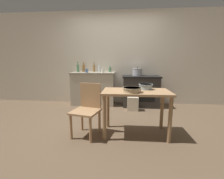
# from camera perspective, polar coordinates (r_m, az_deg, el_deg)

# --- Properties ---
(ground_plane) EXTENTS (14.00, 14.00, 0.00)m
(ground_plane) POSITION_cam_1_polar(r_m,az_deg,el_deg) (2.99, -0.73, -12.69)
(ground_plane) COLOR brown
(wall_back) EXTENTS (8.00, 0.07, 2.55)m
(wall_back) POSITION_cam_1_polar(r_m,az_deg,el_deg) (4.33, 1.25, 11.73)
(wall_back) COLOR beige
(wall_back) RESTS_ON ground_plane
(counter_cabinet) EXTENTS (1.18, 0.51, 0.90)m
(counter_cabinet) POSITION_cam_1_polar(r_m,az_deg,el_deg) (4.20, -7.16, 0.40)
(counter_cabinet) COLOR #B2A893
(counter_cabinet) RESTS_ON ground_plane
(stove) EXTENTS (0.97, 0.59, 0.82)m
(stove) POSITION_cam_1_polar(r_m,az_deg,el_deg) (4.10, 10.84, -0.51)
(stove) COLOR #2D2B28
(stove) RESTS_ON ground_plane
(work_table) EXTENTS (1.05, 0.57, 0.73)m
(work_table) POSITION_cam_1_polar(r_m,az_deg,el_deg) (2.41, 9.10, -3.36)
(work_table) COLOR #A87F56
(work_table) RESTS_ON ground_plane
(chair) EXTENTS (0.48, 0.48, 0.83)m
(chair) POSITION_cam_1_polar(r_m,az_deg,el_deg) (2.45, -9.32, -6.92)
(chair) COLOR #A87F56
(chair) RESTS_ON ground_plane
(flour_sack) EXTENTS (0.27, 0.19, 0.34)m
(flour_sack) POSITION_cam_1_polar(r_m,az_deg,el_deg) (3.72, 7.89, -5.35)
(flour_sack) COLOR beige
(flour_sack) RESTS_ON ground_plane
(stock_pot) EXTENTS (0.27, 0.27, 0.22)m
(stock_pot) POSITION_cam_1_polar(r_m,az_deg,el_deg) (4.09, 9.64, 6.65)
(stock_pot) COLOR #A8A8AD
(stock_pot) RESTS_ON stove
(mixing_bowl_large) EXTENTS (0.23, 0.23, 0.09)m
(mixing_bowl_large) POSITION_cam_1_polar(r_m,az_deg,el_deg) (2.53, 12.70, 1.19)
(mixing_bowl_large) COLOR #93A8B2
(mixing_bowl_large) RESTS_ON work_table
(mixing_bowl_small) EXTENTS (0.28, 0.28, 0.07)m
(mixing_bowl_small) POSITION_cam_1_polar(r_m,az_deg,el_deg) (2.26, 7.69, -0.00)
(mixing_bowl_small) COLOR tan
(mixing_bowl_small) RESTS_ON work_table
(bottle_far_left) EXTENTS (0.06, 0.06, 0.24)m
(bottle_far_left) POSITION_cam_1_polar(r_m,az_deg,el_deg) (4.23, -4.88, 7.93)
(bottle_far_left) COLOR silver
(bottle_far_left) RESTS_ON counter_cabinet
(bottle_left) EXTENTS (0.06, 0.06, 0.27)m
(bottle_left) POSITION_cam_1_polar(r_m,az_deg,el_deg) (4.30, -6.86, 8.05)
(bottle_left) COLOR olive
(bottle_left) RESTS_ON counter_cabinet
(bottle_mid_left) EXTENTS (0.08, 0.08, 0.27)m
(bottle_mid_left) POSITION_cam_1_polar(r_m,az_deg,el_deg) (4.38, -10.77, 7.99)
(bottle_mid_left) COLOR olive
(bottle_mid_left) RESTS_ON counter_cabinet
(bottle_center_left) EXTENTS (0.07, 0.07, 0.29)m
(bottle_center_left) POSITION_cam_1_polar(r_m,az_deg,el_deg) (4.34, -12.86, 7.99)
(bottle_center_left) COLOR #517F5B
(bottle_center_left) RESTS_ON counter_cabinet
(bottle_center) EXTENTS (0.07, 0.07, 0.16)m
(bottle_center) POSITION_cam_1_polar(r_m,az_deg,el_deg) (4.24, -0.81, 7.55)
(bottle_center) COLOR #517F5B
(bottle_center) RESTS_ON counter_cabinet
(cup_center_right) EXTENTS (0.08, 0.08, 0.10)m
(cup_center_right) POSITION_cam_1_polar(r_m,az_deg,el_deg) (4.00, -3.48, 7.18)
(cup_center_right) COLOR silver
(cup_center_right) RESTS_ON counter_cabinet
(cup_mid_right) EXTENTS (0.07, 0.07, 0.10)m
(cup_mid_right) POSITION_cam_1_polar(r_m,az_deg,el_deg) (4.06, -9.62, 7.09)
(cup_mid_right) COLOR #4C6B99
(cup_mid_right) RESTS_ON counter_cabinet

